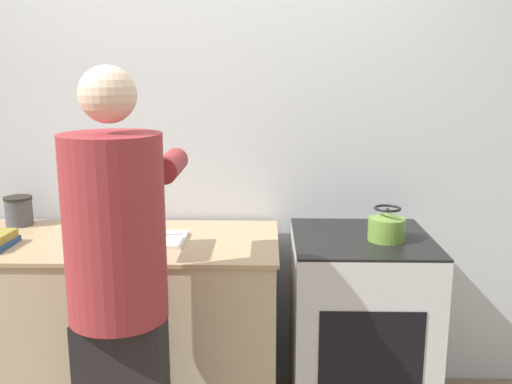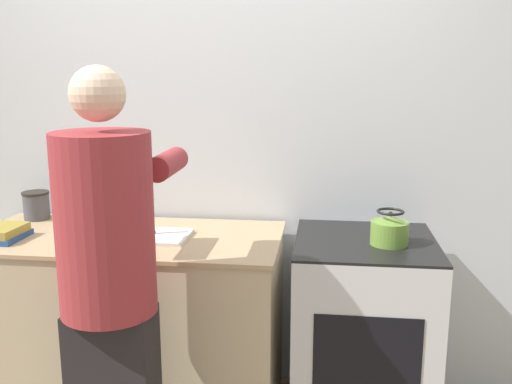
% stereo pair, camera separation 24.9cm
% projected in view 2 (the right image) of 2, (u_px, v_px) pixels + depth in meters
% --- Properties ---
extents(wall_back, '(8.00, 0.05, 2.60)m').
position_uv_depth(wall_back, '(215.00, 145.00, 2.98)').
color(wall_back, silver).
rests_on(wall_back, ground_plane).
extents(counter, '(1.47, 0.70, 0.91)m').
position_uv_depth(counter, '(131.00, 324.00, 2.81)').
color(counter, '#C6B28E').
rests_on(counter, ground_plane).
extents(oven, '(0.63, 0.65, 0.93)m').
position_uv_depth(oven, '(362.00, 336.00, 2.66)').
color(oven, silver).
rests_on(oven, ground_plane).
extents(person, '(0.40, 0.64, 1.70)m').
position_uv_depth(person, '(110.00, 280.00, 2.12)').
color(person, black).
rests_on(person, ground_plane).
extents(cutting_board, '(0.29, 0.26, 0.02)m').
position_uv_depth(cutting_board, '(158.00, 236.00, 2.67)').
color(cutting_board, silver).
rests_on(cutting_board, counter).
extents(knife, '(0.24, 0.10, 0.01)m').
position_uv_depth(knife, '(160.00, 232.00, 2.70)').
color(knife, silver).
rests_on(knife, cutting_board).
extents(kettle, '(0.17, 0.17, 0.15)m').
position_uv_depth(kettle, '(390.00, 230.00, 2.49)').
color(kettle, olive).
rests_on(kettle, oven).
extents(bowl_prep, '(0.12, 0.12, 0.07)m').
position_uv_depth(bowl_prep, '(110.00, 217.00, 2.92)').
color(bowl_prep, '#9E4738').
rests_on(bowl_prep, counter).
extents(canister_jar, '(0.14, 0.14, 0.15)m').
position_uv_depth(canister_jar, '(36.00, 205.00, 3.00)').
color(canister_jar, '#4C4C51').
rests_on(canister_jar, counter).
extents(book_stack, '(0.19, 0.23, 0.06)m').
position_uv_depth(book_stack, '(4.00, 233.00, 2.65)').
color(book_stack, navy).
rests_on(book_stack, counter).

